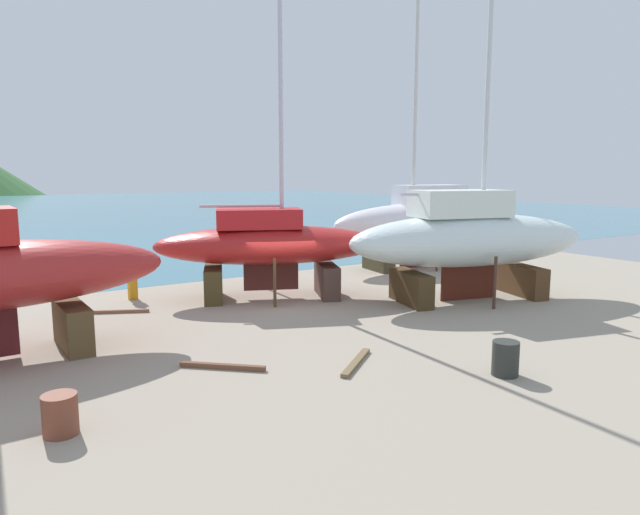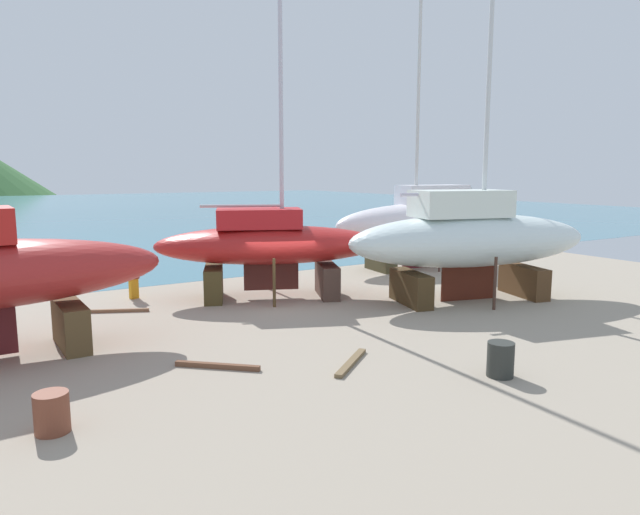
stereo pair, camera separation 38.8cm
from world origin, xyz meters
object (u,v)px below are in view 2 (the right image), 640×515
sailboat_small_center (470,239)px  worker (133,278)px  sailboat_far_slipway (424,222)px  barrel_tipped_left (500,359)px  sailboat_large_starboard (270,245)px  barrel_rust_mid (52,413)px

sailboat_small_center → worker: bearing=162.2°
sailboat_far_slipway → worker: (-15.35, 0.37, -1.65)m
sailboat_far_slipway → barrel_tipped_left: size_ratio=18.54×
sailboat_large_starboard → barrel_rust_mid: 12.83m
barrel_rust_mid → barrel_tipped_left: barrel_tipped_left is taller
sailboat_large_starboard → worker: 5.75m
sailboat_large_starboard → worker: sailboat_large_starboard is taller
sailboat_large_starboard → sailboat_small_center: bearing=-11.5°
sailboat_small_center → worker: 13.72m
barrel_rust_mid → barrel_tipped_left: size_ratio=0.92×
sailboat_large_starboard → barrel_rust_mid: bearing=-113.6°
sailboat_far_slipway → worker: sailboat_far_slipway is taller
sailboat_small_center → worker: sailboat_small_center is taller
sailboat_large_starboard → barrel_rust_mid: sailboat_large_starboard is taller
sailboat_large_starboard → sailboat_small_center: 8.05m
sailboat_far_slipway → sailboat_small_center: size_ratio=1.04×
sailboat_far_slipway → barrel_tipped_left: sailboat_far_slipway is taller
sailboat_small_center → barrel_tipped_left: (-5.82, -6.68, -2.05)m
sailboat_large_starboard → sailboat_far_slipway: (10.52, 2.43, 0.29)m
worker → barrel_tipped_left: bearing=-174.3°
worker → barrel_rust_mid: bearing=142.8°
sailboat_large_starboard → worker: (-4.83, 2.80, -1.36)m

